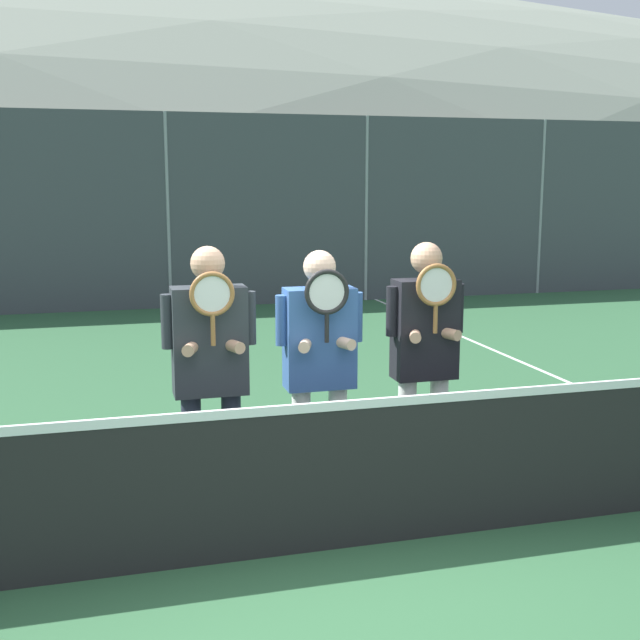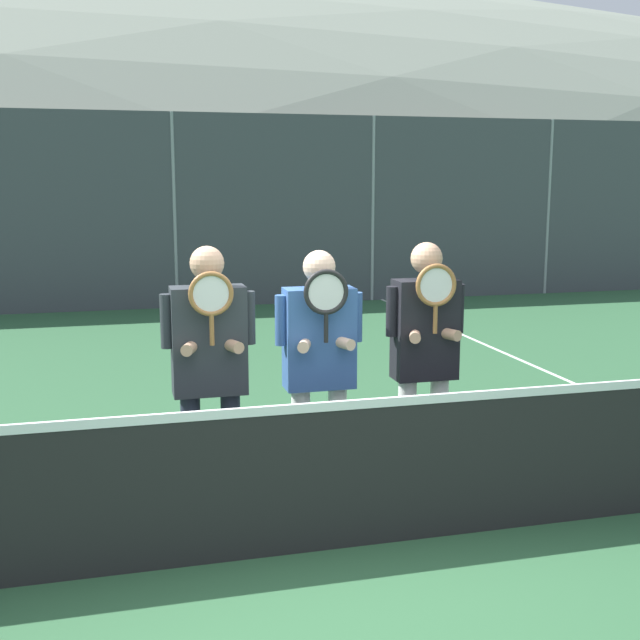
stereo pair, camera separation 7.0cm
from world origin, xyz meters
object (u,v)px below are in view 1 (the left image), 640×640
Objects in this scene: player_leftmost at (210,361)px; car_center at (350,240)px; player_center_left at (320,357)px; player_center_right at (425,349)px; car_left_of_center at (115,243)px; car_right_of_center at (540,237)px.

car_center is (4.79, 12.23, -0.17)m from player_leftmost.
player_center_left is 0.98× the size of player_center_right.
player_leftmost is 0.40× the size of car_left_of_center.
player_leftmost reaches higher than player_center_left.
player_leftmost is 0.76m from player_center_left.
player_center_left is 0.39× the size of car_left_of_center.
car_center is (3.27, 12.18, -0.16)m from player_center_right.
player_leftmost is 13.13m from car_center.
player_leftmost is 12.42m from car_left_of_center.
player_center_left is 12.41m from car_left_of_center.
car_center reaches higher than player_center_left.
player_center_right is 0.40× the size of car_center.
car_center is 1.09× the size of car_right_of_center.
car_center is at bearing -178.52° from car_right_of_center.
car_center is at bearing 71.67° from player_center_left.
player_center_right is (1.52, 0.04, -0.01)m from player_leftmost.
player_center_right is (0.77, -0.01, 0.02)m from player_center_left.
car_left_of_center is (-1.10, 12.36, -0.13)m from player_center_left.
car_left_of_center is at bearing 98.59° from player_center_right.
car_right_of_center is at bearing -0.36° from car_left_of_center.
car_right_of_center is (9.69, 12.35, -0.20)m from player_leftmost.
car_left_of_center is (-1.87, 12.37, -0.15)m from player_center_right.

